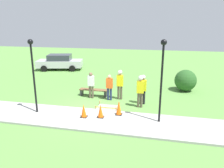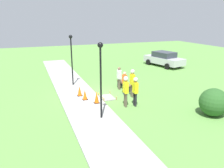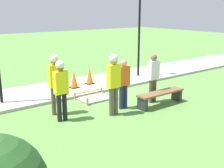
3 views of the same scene
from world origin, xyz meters
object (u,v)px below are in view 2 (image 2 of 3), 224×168
at_px(bystander_in_gray_shirt, 119,77).
at_px(lamppost_far, 71,53).
at_px(traffic_cone_far_patch, 85,95).
at_px(lamppost_near, 101,70).
at_px(worker_trainee, 135,89).
at_px(parked_car_silver, 164,59).
at_px(worker_supervisor, 126,88).
at_px(traffic_cone_sidewalk_edge, 97,97).
at_px(park_bench, 124,84).
at_px(worker_assistant, 132,80).
at_px(bystander_in_orange_shirt, 125,82).
at_px(traffic_cone_near_patch, 80,91).

xyz_separation_m(bystander_in_gray_shirt, lamppost_far, (-2.12, -3.10, 1.68)).
bearing_deg(traffic_cone_far_patch, bystander_in_gray_shirt, 115.85).
bearing_deg(bystander_in_gray_shirt, lamppost_near, -33.25).
distance_m(traffic_cone_far_patch, worker_trainee, 3.35).
bearing_deg(parked_car_silver, worker_supervisor, -57.20).
bearing_deg(traffic_cone_sidewalk_edge, park_bench, 128.24).
height_order(traffic_cone_sidewalk_edge, worker_assistant, worker_assistant).
distance_m(traffic_cone_sidewalk_edge, parked_car_silver, 13.48).
height_order(traffic_cone_far_patch, worker_assistant, worker_assistant).
relative_size(traffic_cone_far_patch, bystander_in_orange_shirt, 0.40).
height_order(worker_assistant, lamppost_near, lamppost_near).
xyz_separation_m(worker_trainee, bystander_in_gray_shirt, (-3.39, 0.37, -0.12)).
bearing_deg(traffic_cone_far_patch, park_bench, 112.77).
height_order(worker_assistant, parked_car_silver, worker_assistant).
distance_m(worker_assistant, bystander_in_orange_shirt, 0.73).
distance_m(traffic_cone_near_patch, bystander_in_gray_shirt, 3.30).
distance_m(worker_trainee, parked_car_silver, 12.65).
xyz_separation_m(traffic_cone_near_patch, traffic_cone_far_patch, (0.85, 0.16, -0.01)).
bearing_deg(traffic_cone_far_patch, bystander_in_orange_shirt, 94.20).
bearing_deg(worker_trainee, lamppost_near, -67.81).
xyz_separation_m(bystander_in_gray_shirt, lamppost_near, (4.42, -2.90, 1.72)).
bearing_deg(traffic_cone_sidewalk_edge, worker_trainee, 63.44).
relative_size(traffic_cone_far_patch, park_bench, 0.36).
height_order(worker_trainee, lamppost_far, lamppost_far).
relative_size(traffic_cone_near_patch, lamppost_far, 0.18).
bearing_deg(worker_assistant, traffic_cone_near_patch, -110.54).
xyz_separation_m(traffic_cone_near_patch, lamppost_far, (-2.74, 0.09, 2.22)).
bearing_deg(park_bench, bystander_in_orange_shirt, -23.34).
bearing_deg(traffic_cone_far_patch, lamppost_near, 2.68).
height_order(bystander_in_gray_shirt, lamppost_far, lamppost_far).
distance_m(park_bench, worker_assistant, 2.05).
bearing_deg(bystander_in_orange_shirt, bystander_in_gray_shirt, 174.72).
distance_m(bystander_in_gray_shirt, parked_car_silver, 10.07).
height_order(traffic_cone_near_patch, worker_assistant, worker_assistant).
height_order(traffic_cone_near_patch, bystander_in_gray_shirt, bystander_in_gray_shirt).
bearing_deg(traffic_cone_far_patch, worker_assistant, 82.74).
bearing_deg(worker_supervisor, traffic_cone_sidewalk_edge, -122.04).
relative_size(traffic_cone_near_patch, traffic_cone_far_patch, 1.02).
relative_size(traffic_cone_near_patch, worker_supervisor, 0.36).
bearing_deg(traffic_cone_near_patch, traffic_cone_sidewalk_edge, 22.00).
height_order(traffic_cone_far_patch, worker_trainee, worker_trainee).
distance_m(traffic_cone_near_patch, worker_assistant, 3.67).
xyz_separation_m(worker_trainee, lamppost_near, (1.03, -2.53, 1.61)).
xyz_separation_m(worker_supervisor, lamppost_far, (-5.40, -2.13, 1.49)).
xyz_separation_m(traffic_cone_sidewalk_edge, lamppost_far, (-4.44, -0.60, 2.19)).
height_order(worker_supervisor, bystander_in_gray_shirt, worker_supervisor).
height_order(worker_assistant, bystander_in_orange_shirt, worker_assistant).
height_order(traffic_cone_near_patch, parked_car_silver, parked_car_silver).
xyz_separation_m(traffic_cone_sidewalk_edge, bystander_in_gray_shirt, (-2.32, 2.50, 0.51)).
distance_m(bystander_in_gray_shirt, lamppost_far, 4.11).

